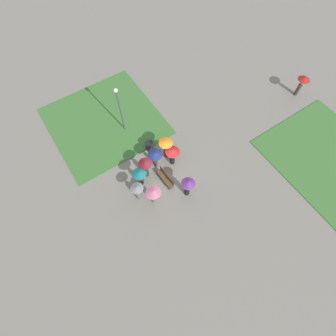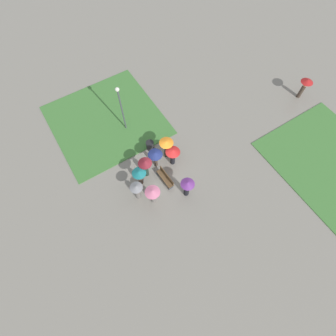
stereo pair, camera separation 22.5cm
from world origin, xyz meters
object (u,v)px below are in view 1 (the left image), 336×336
object	(u,v)px
crowd_person_teal	(140,175)
crowd_person_navy	(155,156)
crowd_person_pink	(153,194)
crowd_person_orange	(166,146)
crowd_person_grey	(138,191)
lamp_post	(119,105)
lone_walker_far_path	(302,83)
crowd_person_purple	(188,186)
crowd_person_red	(173,154)
trash_bin	(149,146)
park_bench	(166,178)
crowd_person_maroon	(145,166)

from	to	relation	value
crowd_person_teal	crowd_person_navy	size ratio (longest dim) A/B	1.06
crowd_person_pink	crowd_person_orange	distance (m)	4.01
crowd_person_grey	lamp_post	bearing A→B (deg)	144.94
crowd_person_grey	crowd_person_teal	bearing A→B (deg)	125.41
crowd_person_teal	lone_walker_far_path	size ratio (longest dim) A/B	0.94
crowd_person_purple	crowd_person_red	world-z (taller)	crowd_person_purple
trash_bin	lone_walker_far_path	xyz separation A→B (m)	(2.37, 14.34, 1.00)
crowd_person_teal	crowd_person_orange	distance (m)	3.14
trash_bin	crowd_person_orange	world-z (taller)	crowd_person_orange
crowd_person_purple	crowd_person_pink	xyz separation A→B (m)	(-0.83, -2.33, -0.06)
trash_bin	crowd_person_pink	size ratio (longest dim) A/B	0.48
crowd_person_purple	trash_bin	bearing A→B (deg)	-80.20
crowd_person_teal	crowd_person_grey	bearing A→B (deg)	137.77
lamp_post	crowd_person_teal	bearing A→B (deg)	-15.63
park_bench	crowd_person_navy	world-z (taller)	crowd_person_navy
crowd_person_teal	crowd_person_grey	world-z (taller)	crowd_person_teal
trash_bin	crowd_person_red	world-z (taller)	crowd_person_red
lamp_post	crowd_person_maroon	size ratio (longest dim) A/B	2.33
park_bench	lone_walker_far_path	size ratio (longest dim) A/B	0.87
crowd_person_purple	crowd_person_red	xyz separation A→B (m)	(-2.78, 0.58, -0.02)
crowd_person_purple	crowd_person_navy	xyz separation A→B (m)	(-3.31, -0.63, 0.02)
crowd_person_pink	crowd_person_maroon	size ratio (longest dim) A/B	0.90
lamp_post	crowd_person_grey	distance (m)	6.66
crowd_person_grey	crowd_person_red	xyz separation A→B (m)	(-1.09, 3.70, 0.14)
park_bench	crowd_person_teal	world-z (taller)	crowd_person_teal
crowd_person_orange	crowd_person_pink	bearing A→B (deg)	169.59
trash_bin	lone_walker_far_path	size ratio (longest dim) A/B	0.43
lone_walker_far_path	crowd_person_grey	bearing A→B (deg)	1.27
crowd_person_navy	crowd_person_orange	xyz separation A→B (m)	(-0.32, 1.17, -0.03)
crowd_person_teal	park_bench	bearing A→B (deg)	-118.71
crowd_person_pink	crowd_person_grey	xyz separation A→B (m)	(-0.86, -0.79, -0.11)
trash_bin	lone_walker_far_path	bearing A→B (deg)	80.62
crowd_person_teal	lone_walker_far_path	bearing A→B (deg)	-93.31
park_bench	crowd_person_red	bearing A→B (deg)	126.36
crowd_person_maroon	crowd_person_grey	distance (m)	1.94
park_bench	crowd_person_grey	size ratio (longest dim) A/B	0.94
crowd_person_navy	trash_bin	bearing A→B (deg)	96.04
park_bench	crowd_person_maroon	size ratio (longest dim) A/B	0.87
park_bench	lamp_post	xyz separation A→B (m)	(-5.99, -0.26, 2.50)
crowd_person_orange	lone_walker_far_path	size ratio (longest dim) A/B	0.97
park_bench	crowd_person_grey	xyz separation A→B (m)	(0.05, -2.41, 0.73)
lone_walker_far_path	lamp_post	bearing A→B (deg)	-20.60
crowd_person_pink	lone_walker_far_path	xyz separation A→B (m)	(-1.66, 16.41, 0.13)
park_bench	crowd_person_purple	size ratio (longest dim) A/B	0.88
trash_bin	crowd_person_pink	xyz separation A→B (m)	(4.03, -2.08, 0.87)
trash_bin	crowd_person_red	distance (m)	2.42
lamp_post	crowd_person_grey	xyz separation A→B (m)	(6.04, -2.16, -1.78)
crowd_person_pink	crowd_person_grey	size ratio (longest dim) A/B	0.97
crowd_person_grey	lone_walker_far_path	size ratio (longest dim) A/B	0.92
trash_bin	crowd_person_pink	world-z (taller)	crowd_person_pink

